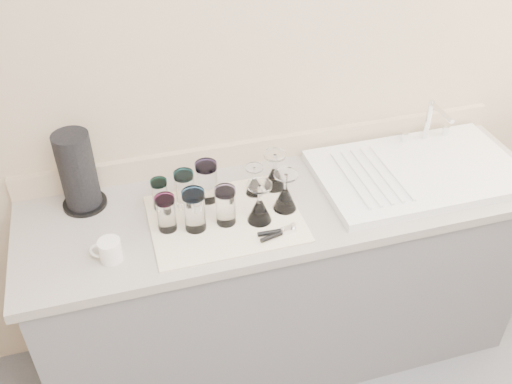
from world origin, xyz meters
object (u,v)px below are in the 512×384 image
object	(u,v)px
sink_unit	(418,171)
white_mug	(110,250)
goblet_back_right	(274,176)
goblet_front_left	(259,208)
tumbler_magenta	(166,213)
goblet_back_left	(254,184)
tumbler_teal	(160,194)
goblet_front_right	(285,197)
tumbler_lavender	(226,206)
can_opener	(277,233)
tumbler_cyan	(185,189)
tumbler_blue	(194,210)
paper_towel_roll	(78,172)
tumbler_purple	(207,181)

from	to	relation	value
sink_unit	white_mug	size ratio (longest dim) A/B	7.04
goblet_back_right	goblet_front_left	xyz separation A→B (m)	(-0.11, -0.18, 0.00)
tumbler_magenta	goblet_back_left	bearing A→B (deg)	17.76
sink_unit	tumbler_teal	size ratio (longest dim) A/B	6.66
goblet_back_left	goblet_front_right	size ratio (longest dim) A/B	0.77
tumbler_magenta	white_mug	xyz separation A→B (m)	(-0.21, -0.09, -0.04)
tumbler_lavender	goblet_front_right	bearing A→B (deg)	4.20
tumbler_teal	can_opener	world-z (taller)	tumbler_teal
can_opener	tumbler_magenta	bearing A→B (deg)	158.82
tumbler_cyan	tumbler_blue	distance (m)	0.14
goblet_front_right	paper_towel_roll	size ratio (longest dim) A/B	0.51
sink_unit	tumbler_teal	bearing A→B (deg)	176.05
tumbler_teal	goblet_back_left	bearing A→B (deg)	-2.04
white_mug	tumbler_blue	bearing A→B (deg)	12.86
can_opener	white_mug	size ratio (longest dim) A/B	1.20
sink_unit	goblet_back_left	distance (m)	0.68
tumbler_lavender	goblet_back_left	xyz separation A→B (m)	(0.15, 0.14, -0.03)
tumbler_cyan	tumbler_blue	size ratio (longest dim) A/B	0.92
sink_unit	goblet_back_left	bearing A→B (deg)	175.03
tumbler_magenta	white_mug	distance (m)	0.23
tumbler_blue	goblet_back_left	bearing A→B (deg)	28.07
tumbler_purple	goblet_back_left	xyz separation A→B (m)	(0.18, -0.01, -0.04)
white_mug	goblet_back_right	bearing A→B (deg)	19.00
tumbler_magenta	tumbler_blue	bearing A→B (deg)	-13.86
goblet_back_right	goblet_front_right	xyz separation A→B (m)	(-0.00, -0.14, 0.00)
tumbler_magenta	white_mug	size ratio (longest dim) A/B	1.21
can_opener	goblet_front_right	bearing A→B (deg)	61.88
can_opener	paper_towel_roll	distance (m)	0.76
goblet_back_left	sink_unit	bearing A→B (deg)	-4.97
tumbler_teal	tumbler_lavender	distance (m)	0.26
tumbler_blue	goblet_back_left	size ratio (longest dim) A/B	1.32
tumbler_cyan	tumbler_purple	size ratio (longest dim) A/B	0.90
tumbler_teal	paper_towel_roll	bearing A→B (deg)	159.09
tumbler_magenta	tumbler_blue	xyz separation A→B (m)	(0.10, -0.02, 0.01)
sink_unit	tumbler_lavender	size ratio (longest dim) A/B	5.45
tumbler_cyan	goblet_front_left	distance (m)	0.29
tumbler_teal	goblet_back_left	distance (m)	0.36
tumbler_blue	can_opener	bearing A→B (deg)	-23.65
tumbler_blue	goblet_front_right	xyz separation A→B (m)	(0.34, 0.02, -0.03)
tumbler_blue	can_opener	world-z (taller)	tumbler_blue
tumbler_blue	tumbler_lavender	xyz separation A→B (m)	(0.11, 0.00, -0.01)
white_mug	paper_towel_roll	bearing A→B (deg)	102.06
goblet_back_right	goblet_back_left	bearing A→B (deg)	-169.18
tumbler_cyan	paper_towel_roll	distance (m)	0.39
tumbler_teal	can_opener	size ratio (longest dim) A/B	0.88
goblet_front_right	goblet_back_left	bearing A→B (deg)	124.93
tumbler_teal	goblet_front_right	xyz separation A→B (m)	(0.44, -0.13, -0.01)
can_opener	sink_unit	bearing A→B (deg)	16.63
tumbler_magenta	goblet_front_right	xyz separation A→B (m)	(0.44, -0.01, -0.02)
tumbler_teal	tumbler_lavender	world-z (taller)	tumbler_lavender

